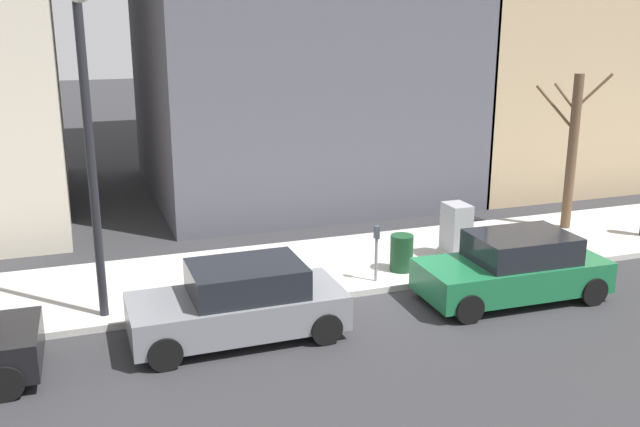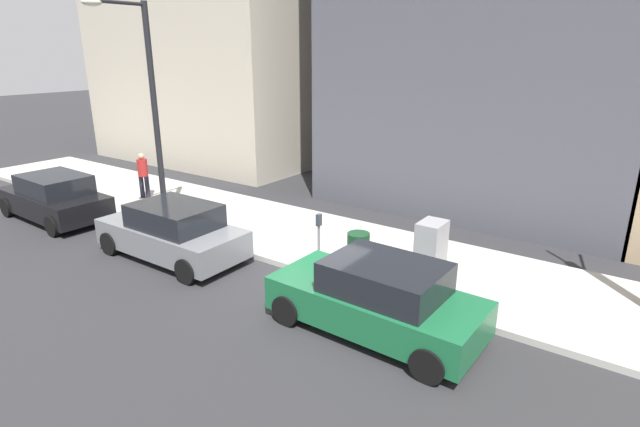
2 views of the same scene
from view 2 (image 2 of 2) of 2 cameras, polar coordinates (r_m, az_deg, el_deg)
name	(u,v)px [view 2 (image 2 of 2)]	position (r m, az deg, el deg)	size (l,w,h in m)	color
ground_plane	(304,275)	(12.53, -1.89, -7.00)	(120.00, 120.00, 0.00)	#2B2B2D
sidewalk	(347,247)	(14.01, 3.06, -3.87)	(4.00, 36.00, 0.15)	#B2AFA8
parked_car_green	(378,298)	(9.91, 6.60, -9.59)	(2.01, 4.24, 1.52)	#196038
parked_car_grey	(173,232)	(13.81, -16.50, -2.03)	(1.94, 4.21, 1.52)	slate
parked_car_black	(55,198)	(18.44, -28.07, 1.59)	(2.02, 4.25, 1.52)	black
parking_meter	(319,234)	(12.40, -0.13, -2.36)	(0.14, 0.10, 1.35)	slate
utility_box	(431,251)	(11.97, 12.52, -4.26)	(0.83, 0.61, 1.43)	#A8A399
streetlamp	(146,97)	(15.94, -19.29, 12.49)	(1.97, 0.32, 6.50)	black
trash_bin	(358,250)	(12.44, 4.39, -4.21)	(0.56, 0.56, 0.90)	#14381E
pedestrian_midblock	(143,173)	(19.23, -19.57, 4.40)	(0.36, 0.39, 1.66)	#1E1E2D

